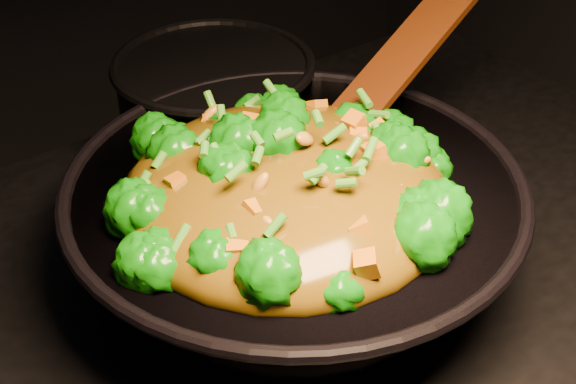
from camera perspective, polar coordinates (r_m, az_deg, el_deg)
wok at (r=0.78m, az=0.43°, el=-2.97°), size 0.52×0.52×0.12m
stir_fry at (r=0.70m, az=-0.17°, el=2.76°), size 0.38×0.38×0.10m
spatula at (r=0.83m, az=7.35°, el=8.59°), size 0.31×0.12×0.13m
back_pot at (r=0.97m, az=-5.14°, el=5.95°), size 0.26×0.26×0.13m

